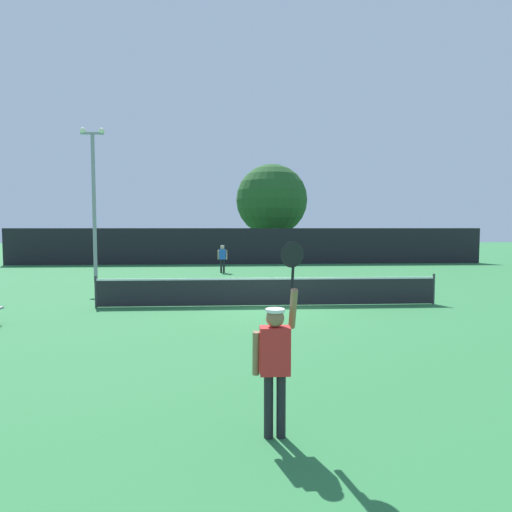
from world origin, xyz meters
TOP-DOWN VIEW (x-y plane):
  - ground_plane at (0.00, 0.00)m, footprint 120.00×120.00m
  - tennis_net at (0.00, 0.00)m, footprint 11.67×0.08m
  - perimeter_fence at (0.00, 16.90)m, footprint 34.64×0.12m
  - player_serving at (-0.72, -9.33)m, footprint 0.67×0.39m
  - player_receiving at (-1.78, 10.95)m, footprint 0.57×0.24m
  - tennis_ball at (-2.11, 2.10)m, footprint 0.07×0.07m
  - light_pole at (-7.95, 7.11)m, footprint 1.18×0.28m
  - large_tree at (2.20, 22.31)m, footprint 6.02×6.02m
  - parked_car_near at (-3.24, 23.74)m, footprint 2.26×4.35m
  - parked_car_mid at (1.64, 25.10)m, footprint 2.02×4.25m

SIDE VIEW (x-z plane):
  - ground_plane at x=0.00m, z-range 0.00..0.00m
  - tennis_ball at x=-2.11m, z-range 0.00..0.07m
  - tennis_net at x=0.00m, z-range -0.02..1.05m
  - parked_car_near at x=-3.24m, z-range -0.07..1.62m
  - parked_car_mid at x=1.64m, z-range -0.07..1.62m
  - player_receiving at x=-1.78m, z-range 0.18..1.79m
  - player_serving at x=-0.72m, z-range -0.15..2.36m
  - perimeter_fence at x=0.00m, z-range 0.00..2.61m
  - light_pole at x=-7.95m, z-range 0.55..8.04m
  - large_tree at x=2.20m, z-range 0.97..8.97m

